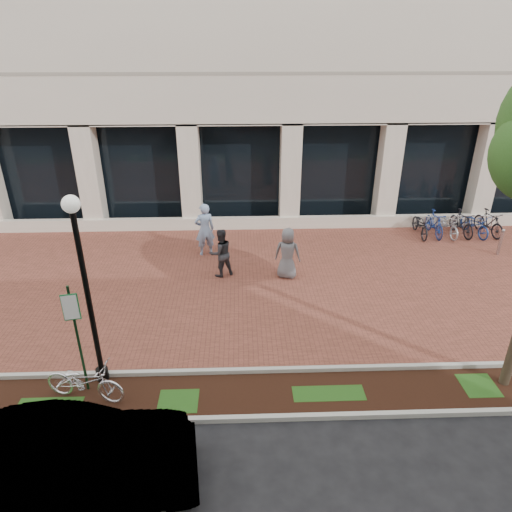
{
  "coord_description": "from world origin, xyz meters",
  "views": [
    {
      "loc": [
        -0.02,
        -13.04,
        7.21
      ],
      "look_at": [
        0.42,
        -0.8,
        1.29
      ],
      "focal_mm": 32.0,
      "sensor_mm": 36.0,
      "label": 1
    }
  ],
  "objects_px": {
    "locked_bicycle": "(84,381)",
    "pedestrian_left": "(205,230)",
    "sedan_near_curb": "(62,464)",
    "pedestrian_mid": "(221,253)",
    "lamppost": "(86,285)",
    "bollard": "(500,242)",
    "parking_sign": "(76,327)",
    "pedestrian_right": "(287,253)",
    "bike_rack_cluster": "(454,224)"
  },
  "relations": [
    {
      "from": "lamppost",
      "to": "bollard",
      "type": "xyz_separation_m",
      "value": [
        12.63,
        6.27,
        -2.01
      ]
    },
    {
      "from": "parking_sign",
      "to": "pedestrian_left",
      "type": "height_order",
      "value": "parking_sign"
    },
    {
      "from": "bike_rack_cluster",
      "to": "sedan_near_curb",
      "type": "relative_size",
      "value": 0.78
    },
    {
      "from": "locked_bicycle",
      "to": "bollard",
      "type": "bearing_deg",
      "value": -48.08
    },
    {
      "from": "parking_sign",
      "to": "lamppost",
      "type": "bearing_deg",
      "value": 41.55
    },
    {
      "from": "pedestrian_right",
      "to": "bollard",
      "type": "relative_size",
      "value": 1.7
    },
    {
      "from": "pedestrian_left",
      "to": "pedestrian_right",
      "type": "distance_m",
      "value": 3.35
    },
    {
      "from": "locked_bicycle",
      "to": "pedestrian_left",
      "type": "bearing_deg",
      "value": -2.71
    },
    {
      "from": "parking_sign",
      "to": "locked_bicycle",
      "type": "distance_m",
      "value": 1.24
    },
    {
      "from": "pedestrian_mid",
      "to": "bollard",
      "type": "distance_m",
      "value": 10.12
    },
    {
      "from": "pedestrian_mid",
      "to": "bike_rack_cluster",
      "type": "distance_m",
      "value": 9.68
    },
    {
      "from": "pedestrian_left",
      "to": "pedestrian_mid",
      "type": "bearing_deg",
      "value": 94.38
    },
    {
      "from": "sedan_near_curb",
      "to": "parking_sign",
      "type": "bearing_deg",
      "value": 1.79
    },
    {
      "from": "parking_sign",
      "to": "locked_bicycle",
      "type": "relative_size",
      "value": 1.46
    },
    {
      "from": "pedestrian_right",
      "to": "sedan_near_curb",
      "type": "height_order",
      "value": "pedestrian_right"
    },
    {
      "from": "locked_bicycle",
      "to": "pedestrian_right",
      "type": "relative_size",
      "value": 1.06
    },
    {
      "from": "pedestrian_mid",
      "to": "lamppost",
      "type": "bearing_deg",
      "value": 37.27
    },
    {
      "from": "bollard",
      "to": "pedestrian_mid",
      "type": "bearing_deg",
      "value": -173.03
    },
    {
      "from": "parking_sign",
      "to": "bollard",
      "type": "distance_m",
      "value": 14.52
    },
    {
      "from": "lamppost",
      "to": "pedestrian_right",
      "type": "relative_size",
      "value": 2.6
    },
    {
      "from": "parking_sign",
      "to": "bollard",
      "type": "bearing_deg",
      "value": 15.43
    },
    {
      "from": "pedestrian_mid",
      "to": "sedan_near_curb",
      "type": "xyz_separation_m",
      "value": [
        -2.4,
        -8.01,
        -0.08
      ]
    },
    {
      "from": "pedestrian_left",
      "to": "pedestrian_right",
      "type": "height_order",
      "value": "pedestrian_left"
    },
    {
      "from": "locked_bicycle",
      "to": "bollard",
      "type": "distance_m",
      "value": 14.54
    },
    {
      "from": "locked_bicycle",
      "to": "bollard",
      "type": "height_order",
      "value": "bollard"
    },
    {
      "from": "lamppost",
      "to": "bollard",
      "type": "height_order",
      "value": "lamppost"
    },
    {
      "from": "pedestrian_left",
      "to": "parking_sign",
      "type": "bearing_deg",
      "value": 56.27
    },
    {
      "from": "bollard",
      "to": "bike_rack_cluster",
      "type": "bearing_deg",
      "value": 115.01
    },
    {
      "from": "parking_sign",
      "to": "pedestrian_mid",
      "type": "bearing_deg",
      "value": 50.43
    },
    {
      "from": "locked_bicycle",
      "to": "pedestrian_left",
      "type": "xyz_separation_m",
      "value": [
        2.15,
        7.31,
        0.49
      ]
    },
    {
      "from": "lamppost",
      "to": "pedestrian_left",
      "type": "height_order",
      "value": "lamppost"
    },
    {
      "from": "parking_sign",
      "to": "lamppost",
      "type": "height_order",
      "value": "lamppost"
    },
    {
      "from": "pedestrian_mid",
      "to": "bollard",
      "type": "relative_size",
      "value": 1.62
    },
    {
      "from": "lamppost",
      "to": "parking_sign",
      "type": "bearing_deg",
      "value": -126.74
    },
    {
      "from": "sedan_near_curb",
      "to": "locked_bicycle",
      "type": "bearing_deg",
      "value": 1.13
    },
    {
      "from": "pedestrian_left",
      "to": "bike_rack_cluster",
      "type": "distance_m",
      "value": 9.9
    },
    {
      "from": "bike_rack_cluster",
      "to": "sedan_near_curb",
      "type": "distance_m",
      "value": 16.04
    },
    {
      "from": "locked_bicycle",
      "to": "pedestrian_mid",
      "type": "relative_size",
      "value": 1.11
    },
    {
      "from": "pedestrian_left",
      "to": "pedestrian_right",
      "type": "xyz_separation_m",
      "value": [
        2.79,
        -1.84,
        -0.11
      ]
    },
    {
      "from": "locked_bicycle",
      "to": "pedestrian_mid",
      "type": "distance_m",
      "value": 6.3
    },
    {
      "from": "locked_bicycle",
      "to": "sedan_near_curb",
      "type": "xyz_separation_m",
      "value": [
        0.37,
        -2.36,
        0.26
      ]
    },
    {
      "from": "pedestrian_right",
      "to": "bike_rack_cluster",
      "type": "xyz_separation_m",
      "value": [
        7.0,
        3.3,
        -0.39
      ]
    },
    {
      "from": "lamppost",
      "to": "pedestrian_right",
      "type": "xyz_separation_m",
      "value": [
        4.76,
        4.85,
        -1.66
      ]
    },
    {
      "from": "locked_bicycle",
      "to": "pedestrian_left",
      "type": "relative_size",
      "value": 0.94
    },
    {
      "from": "pedestrian_right",
      "to": "bollard",
      "type": "distance_m",
      "value": 8.01
    },
    {
      "from": "sedan_near_curb",
      "to": "pedestrian_mid",
      "type": "bearing_deg",
      "value": -24.4
    },
    {
      "from": "pedestrian_left",
      "to": "bollard",
      "type": "xyz_separation_m",
      "value": [
        10.66,
        -0.42,
        -0.46
      ]
    },
    {
      "from": "pedestrian_mid",
      "to": "bollard",
      "type": "bearing_deg",
      "value": 161.45
    },
    {
      "from": "lamppost",
      "to": "pedestrian_mid",
      "type": "height_order",
      "value": "lamppost"
    },
    {
      "from": "pedestrian_left",
      "to": "bike_rack_cluster",
      "type": "xyz_separation_m",
      "value": [
        9.78,
        1.45,
        -0.5
      ]
    }
  ]
}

